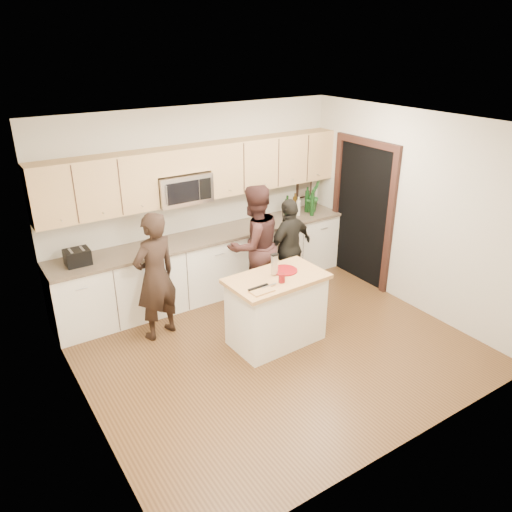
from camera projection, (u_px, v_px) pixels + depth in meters
floor at (275, 346)px, 6.22m from camera, size 4.50×4.50×0.00m
room_shell at (277, 215)px, 5.52m from camera, size 4.52×4.02×2.71m
back_cabinetry at (209, 264)px, 7.32m from camera, size 4.50×0.66×0.94m
upper_cabinetry at (203, 170)px, 6.90m from camera, size 4.50×0.33×0.75m
microwave at (182, 188)px, 6.77m from camera, size 0.76×0.41×0.40m
doorway at (362, 208)px, 7.55m from camera, size 0.06×1.25×2.20m
framed_picture at (304, 186)px, 8.19m from camera, size 0.30×0.03×0.38m
dish_towel at (151, 263)px, 6.57m from camera, size 0.34×0.60×0.48m
island at (276, 309)px, 6.15m from camera, size 1.23×0.75×0.90m
red_plate at (285, 270)px, 6.12m from camera, size 0.32×0.32×0.02m
box_grater at (274, 264)px, 5.95m from camera, size 0.08×0.06×0.26m
drink_glass at (282, 278)px, 5.82m from camera, size 0.08×0.08×0.11m
cutting_board at (262, 291)px, 5.62m from camera, size 0.27×0.18×0.02m
tongs at (258, 287)px, 5.67m from camera, size 0.27×0.04×0.02m
knife at (269, 286)px, 5.71m from camera, size 0.20×0.03×0.01m
toaster at (77, 257)px, 6.17m from camera, size 0.30×0.24×0.20m
bottle_cluster at (300, 203)px, 7.87m from camera, size 0.48×0.30×0.42m
orchid at (313, 196)px, 8.01m from camera, size 0.34×0.30×0.51m
woman_left at (155, 277)px, 6.13m from camera, size 0.69×0.55×1.66m
woman_center at (254, 246)px, 6.94m from camera, size 0.88×0.71×1.73m
woman_right at (290, 248)px, 7.23m from camera, size 0.92×0.54×1.47m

